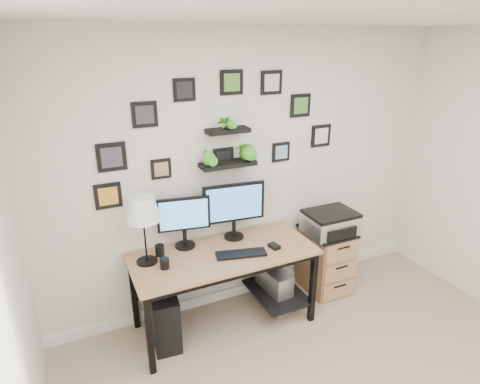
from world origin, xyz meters
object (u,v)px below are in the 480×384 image
pc_tower_grey (274,288)px  printer (330,222)px  table_lamp (142,211)px  desk (226,262)px  pc_tower_black (164,315)px  monitor_left (184,219)px  file_cabinet (325,259)px  mug (165,263)px  monitor_right (234,206)px

pc_tower_grey → printer: printer is taller
table_lamp → pc_tower_grey: table_lamp is taller
desk → table_lamp: table_lamp is taller
pc_tower_black → pc_tower_grey: size_ratio=1.15×
table_lamp → monitor_left: bearing=17.4°
monitor_left → file_cabinet: monitor_left is taller
table_lamp → pc_tower_black: table_lamp is taller
mug → file_cabinet: mug is taller
monitor_right → printer: 1.03m
pc_tower_black → file_cabinet: bearing=7.3°
monitor_right → desk: bearing=-132.4°
monitor_left → mug: 0.44m
monitor_right → file_cabinet: size_ratio=0.86×
table_lamp → pc_tower_black: 0.98m
monitor_right → printer: (0.98, -0.16, -0.29)m
table_lamp → printer: bearing=-2.2°
monitor_left → monitor_right: bearing=-3.0°
desk → pc_tower_grey: 0.66m
monitor_right → pc_tower_grey: monitor_right is taller
file_cabinet → printer: (-0.01, -0.04, 0.45)m
mug → monitor_left: bearing=46.2°
monitor_left → pc_tower_black: monitor_left is taller
pc_tower_black → file_cabinet: (1.74, 0.06, 0.09)m
monitor_right → file_cabinet: (0.99, -0.12, -0.73)m
desk → table_lamp: (-0.67, 0.08, 0.59)m
monitor_right → mug: 0.81m
desk → printer: 1.15m
mug → file_cabinet: size_ratio=0.13×
monitor_right → pc_tower_black: size_ratio=1.18×
monitor_right → mug: size_ratio=6.53×
file_cabinet → monitor_right: bearing=173.3°
monitor_right → printer: size_ratio=1.18×
desk → pc_tower_black: (-0.59, 0.00, -0.38)m
monitor_left → printer: monitor_left is taller
monitor_left → printer: 1.47m
table_lamp → monitor_right: bearing=6.2°
monitor_left → monitor_right: (0.46, -0.02, 0.04)m
mug → pc_tower_grey: 1.23m
pc_tower_grey → file_cabinet: 0.65m
monitor_right → printer: bearing=-9.3°
mug → pc_tower_grey: (1.07, 0.08, -0.59)m
table_lamp → file_cabinet: 2.02m
mug → file_cabinet: 1.78m
pc_tower_black → file_cabinet: file_cabinet is taller
mug → pc_tower_black: bearing=109.3°
mug → pc_tower_grey: bearing=4.0°
pc_tower_black → printer: (1.73, 0.01, 0.54)m
mug → pc_tower_black: size_ratio=0.18×
desk → monitor_left: 0.54m
printer → mug: bearing=-177.1°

